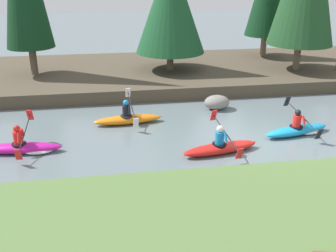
{
  "coord_description": "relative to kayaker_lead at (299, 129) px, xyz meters",
  "views": [
    {
      "loc": [
        -5.37,
        -12.01,
        5.9
      ],
      "look_at": [
        -3.34,
        0.88,
        0.55
      ],
      "focal_mm": 42.0,
      "sensor_mm": 36.0,
      "label": 1
    }
  ],
  "objects": [
    {
      "name": "ground_plane",
      "position": [
        -1.62,
        -0.64,
        -0.2
      ],
      "size": [
        90.0,
        90.0,
        0.0
      ],
      "primitive_type": "plane",
      "color": "slate"
    },
    {
      "name": "riverbank_far",
      "position": [
        -1.62,
        8.72,
        0.11
      ],
      "size": [
        44.0,
        8.49,
        0.63
      ],
      "color": "#4C4233",
      "rests_on": "ground"
    },
    {
      "name": "conifer_tree_left",
      "position": [
        -3.6,
        8.08,
        3.9
      ],
      "size": [
        3.65,
        3.65,
        5.99
      ],
      "color": "brown",
      "rests_on": "riverbank_far"
    },
    {
      "name": "kayaker_lead",
      "position": [
        0.0,
        0.0,
        0.0
      ],
      "size": [
        2.79,
        2.05,
        1.2
      ],
      "rotation": [
        0.0,
        0.0,
        0.22
      ],
      "color": "#1993D6",
      "rests_on": "ground"
    },
    {
      "name": "kayaker_middle",
      "position": [
        -3.35,
        -1.08,
        0.02
      ],
      "size": [
        2.79,
        2.06,
        1.2
      ],
      "rotation": [
        0.0,
        0.0,
        0.2
      ],
      "color": "red",
      "rests_on": "ground"
    },
    {
      "name": "kayaker_trailing",
      "position": [
        -6.28,
        2.08,
        0.02
      ],
      "size": [
        2.79,
        2.07,
        1.2
      ],
      "rotation": [
        0.0,
        0.0,
        0.08
      ],
      "color": "orange",
      "rests_on": "ground"
    },
    {
      "name": "kayaker_far_back",
      "position": [
        -9.93,
        -0.02,
        0.0
      ],
      "size": [
        2.79,
        2.07,
        1.2
      ],
      "rotation": [
        0.0,
        0.0,
        -0.07
      ],
      "color": "#C61999",
      "rests_on": "ground"
    },
    {
      "name": "boulder_midstream",
      "position": [
        -2.31,
        3.2,
        0.12
      ],
      "size": [
        1.11,
        0.87,
        0.63
      ],
      "color": "gray",
      "rests_on": "ground"
    }
  ]
}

